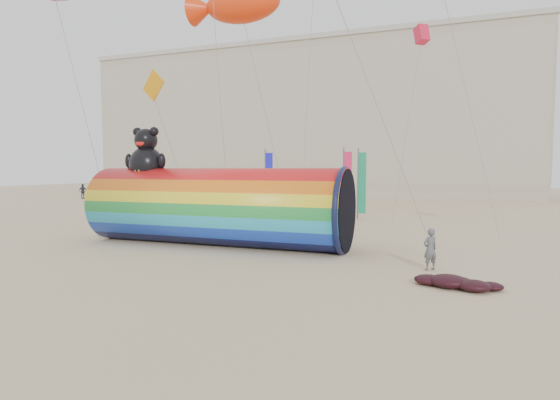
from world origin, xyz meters
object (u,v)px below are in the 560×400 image
(fabric_bundle, at_px, (456,282))
(hotel_building, at_px, (304,123))
(kite_handler, at_px, (430,249))
(windsock_assembly, at_px, (216,205))

(fabric_bundle, bearing_deg, hotel_building, 112.27)
(hotel_building, distance_m, kite_handler, 49.38)
(windsock_assembly, height_order, fabric_bundle, windsock_assembly)
(windsock_assembly, bearing_deg, fabric_bundle, -22.29)
(fabric_bundle, bearing_deg, kite_handler, 109.77)
(windsock_assembly, xyz_separation_m, fabric_bundle, (10.70, -4.39, -1.79))
(hotel_building, height_order, kite_handler, hotel_building)
(hotel_building, bearing_deg, windsock_assembly, -78.65)
(hotel_building, bearing_deg, fabric_bundle, -67.73)
(windsock_assembly, bearing_deg, hotel_building, 101.35)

